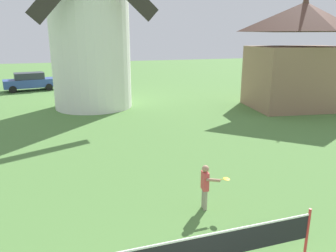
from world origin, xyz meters
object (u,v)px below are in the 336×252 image
at_px(tennis_net, 200,249).
at_px(player_far, 206,184).
at_px(windmill, 88,7).
at_px(chapel, 300,58).
at_px(parked_car_blue, 30,81).

bearing_deg(tennis_net, player_far, 63.37).
height_order(windmill, player_far, windmill).
height_order(windmill, tennis_net, windmill).
bearing_deg(chapel, windmill, 161.24).
xyz_separation_m(player_far, chapel, (11.29, 10.30, 2.55)).
relative_size(tennis_net, player_far, 3.97).
bearing_deg(windmill, player_far, -83.92).
bearing_deg(parked_car_blue, tennis_net, -79.04).
relative_size(windmill, parked_car_blue, 2.82).
height_order(windmill, parked_car_blue, windmill).
relative_size(windmill, player_far, 9.84).
xyz_separation_m(parked_car_blue, chapel, (17.54, -13.14, 2.47)).
relative_size(tennis_net, parked_car_blue, 1.14).
xyz_separation_m(tennis_net, parked_car_blue, (-5.02, 25.90, 0.13)).
height_order(tennis_net, chapel, chapel).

